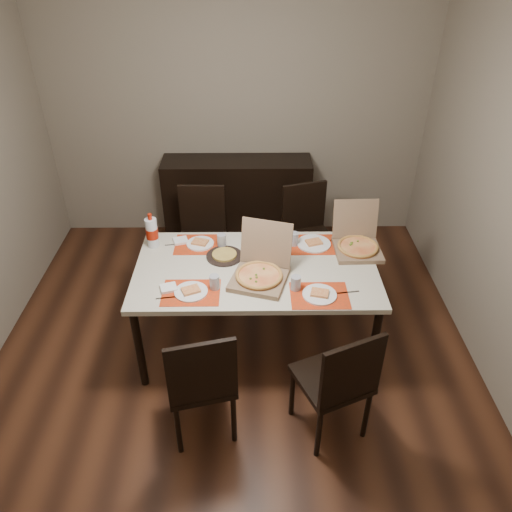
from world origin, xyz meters
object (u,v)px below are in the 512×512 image
sideboard (237,201)px  chair_near_left (201,380)px  chair_far_right (307,230)px  soda_bottle (152,233)px  dining_table (256,274)px  chair_near_right (338,380)px  chair_far_left (202,232)px  dip_bowl (272,250)px  pizza_box_center (260,272)px

sideboard → chair_near_left: 2.51m
chair_far_right → soda_bottle: 1.48m
dining_table → sideboard: bearing=96.3°
chair_near_right → chair_far_left: (-0.99, 1.78, 0.00)m
chair_near_left → dip_bowl: 1.22m
dining_table → dip_bowl: (0.12, 0.21, 0.08)m
chair_near_right → pizza_box_center: pizza_box_center is taller
dining_table → chair_near_left: 0.96m
sideboard → pizza_box_center: pizza_box_center is taller
dip_bowl → chair_far_left: bearing=131.9°
chair_far_right → chair_far_left: bearing=-177.9°
soda_bottle → chair_far_right: bearing=25.6°
chair_near_left → chair_far_right: same height
pizza_box_center → chair_near_right: bearing=-57.6°
dip_bowl → soda_bottle: (-0.93, 0.09, 0.11)m
chair_near_right → chair_far_left: size_ratio=1.00×
chair_near_left → chair_far_left: (-0.13, 1.77, 0.00)m
chair_near_left → chair_near_right: 0.86m
dining_table → chair_far_right: (0.49, 0.93, -0.17)m
chair_near_left → dip_bowl: (0.48, 1.09, 0.25)m
chair_far_left → dip_bowl: (0.61, -0.68, 0.25)m
sideboard → dining_table: size_ratio=0.83×
chair_near_left → dip_bowl: chair_near_left is taller
dining_table → soda_bottle: size_ratio=6.31×
dip_bowl → soda_bottle: soda_bottle is taller
chair_near_right → chair_far_left: bearing=119.1°
sideboard → chair_far_right: 0.96m
chair_near_right → chair_far_left: 2.04m
pizza_box_center → dip_bowl: (0.09, 0.35, -0.05)m
sideboard → chair_far_left: size_ratio=1.61×
chair_near_left → pizza_box_center: 0.88m
chair_near_right → soda_bottle: bearing=137.7°
chair_near_right → pizza_box_center: size_ratio=1.83×
chair_far_left → chair_far_right: size_ratio=1.00×
chair_near_left → chair_far_right: (0.84, 1.81, 0.00)m
dining_table → chair_near_left: bearing=-111.9°
chair_near_right → chair_far_right: bearing=90.6°
chair_near_left → chair_far_right: bearing=65.1°
dining_table → pizza_box_center: bearing=-78.2°
sideboard → dining_table: sideboard is taller
pizza_box_center → soda_bottle: size_ratio=1.78×
chair_far_left → chair_far_right: same height
dining_table → pizza_box_center: (0.03, -0.14, 0.13)m
chair_far_right → dining_table: bearing=-117.7°
dining_table → chair_near_left: (-0.35, -0.88, -0.17)m
chair_far_left → chair_near_right: bearing=-60.9°
chair_far_left → chair_far_right: bearing=2.1°
pizza_box_center → dip_bowl: size_ratio=4.73×
chair_near_right → chair_far_right: (-0.02, 1.82, 0.00)m
chair_near_left → soda_bottle: size_ratio=3.26×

